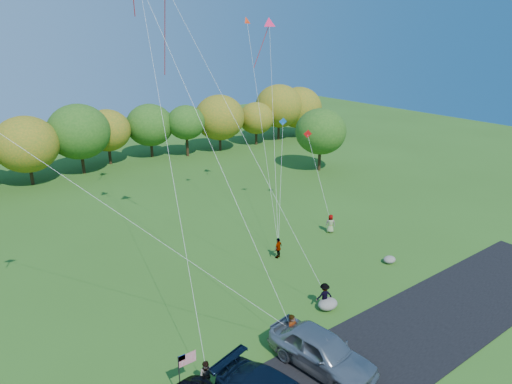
# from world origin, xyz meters

# --- Properties ---
(ground) EXTENTS (140.00, 140.00, 0.00)m
(ground) POSITION_xyz_m (0.00, 0.00, 0.00)
(ground) COLOR #2E5A19
(ground) RESTS_ON ground
(asphalt_lane) EXTENTS (44.00, 6.00, 0.06)m
(asphalt_lane) POSITION_xyz_m (0.00, -4.00, 0.03)
(asphalt_lane) COLOR black
(asphalt_lane) RESTS_ON ground
(treeline) EXTENTS (74.82, 27.70, 8.03)m
(treeline) POSITION_xyz_m (0.45, 36.53, 4.71)
(treeline) COLOR #382814
(treeline) RESTS_ON ground
(minivan_silver) EXTENTS (3.16, 6.06, 1.97)m
(minivan_silver) POSITION_xyz_m (0.14, -2.94, 1.04)
(minivan_silver) COLOR gray
(minivan_silver) RESTS_ON asphalt_lane
(flyer_a) EXTENTS (0.77, 0.57, 1.93)m
(flyer_a) POSITION_xyz_m (0.07, -0.80, 0.96)
(flyer_a) COLOR #4C4C59
(flyer_a) RESTS_ON ground
(flyer_b) EXTENTS (0.95, 0.94, 1.55)m
(flyer_b) POSITION_xyz_m (-5.19, -0.80, 0.77)
(flyer_b) COLOR #4C4C59
(flyer_b) RESTS_ON ground
(flyer_c) EXTENTS (1.17, 0.88, 1.61)m
(flyer_c) POSITION_xyz_m (4.04, 0.82, 0.81)
(flyer_c) COLOR #4C4C59
(flyer_c) RESTS_ON ground
(flyer_d) EXTENTS (1.01, 0.71, 1.59)m
(flyer_d) POSITION_xyz_m (5.85, 7.47, 0.79)
(flyer_d) COLOR #4C4C59
(flyer_d) RESTS_ON ground
(flyer_e) EXTENTS (0.91, 0.89, 1.58)m
(flyer_e) POSITION_xyz_m (12.18, 8.38, 0.79)
(flyer_e) COLOR #4C4C59
(flyer_e) RESTS_ON ground
(flag_assembly) EXTENTS (0.91, 0.59, 2.46)m
(flag_assembly) POSITION_xyz_m (-6.25, -0.70, 1.84)
(flag_assembly) COLOR black
(flag_assembly) RESTS_ON ground
(boulder_near) EXTENTS (1.30, 1.02, 0.65)m
(boulder_near) POSITION_xyz_m (4.09, 0.55, 0.33)
(boulder_near) COLOR gray
(boulder_near) RESTS_ON ground
(boulder_far) EXTENTS (0.96, 0.80, 0.50)m
(boulder_far) POSITION_xyz_m (11.86, 2.04, 0.25)
(boulder_far) COLOR slate
(boulder_far) RESTS_ON ground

